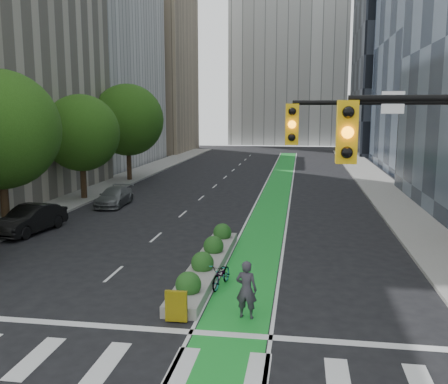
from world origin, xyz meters
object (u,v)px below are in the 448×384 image
(bicycle, at_px, (221,275))
(cyclist, at_px, (246,290))
(median_planter, at_px, (207,262))
(parked_car_left_far, at_px, (114,197))
(parked_car_left_mid, at_px, (30,219))

(bicycle, distance_m, cyclist, 3.05)
(median_planter, xyz_separation_m, parked_car_left_far, (-9.09, 13.05, 0.27))
(median_planter, relative_size, parked_car_left_mid, 2.22)
(parked_car_left_far, bearing_deg, cyclist, -59.52)
(parked_car_left_mid, bearing_deg, bicycle, -21.92)
(bicycle, relative_size, cyclist, 0.93)
(cyclist, height_order, parked_car_left_far, cyclist)
(parked_car_left_mid, bearing_deg, parked_car_left_far, 86.86)
(cyclist, height_order, parked_car_left_mid, cyclist)
(cyclist, xyz_separation_m, parked_car_left_mid, (-12.83, 9.39, -0.19))
(median_planter, xyz_separation_m, bicycle, (0.88, -1.79, 0.09))
(median_planter, relative_size, parked_car_left_far, 2.33)
(parked_car_left_mid, bearing_deg, cyclist, -28.25)
(median_planter, xyz_separation_m, cyclist, (2.13, -4.53, 0.58))
(parked_car_left_mid, height_order, parked_car_left_far, parked_car_left_mid)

